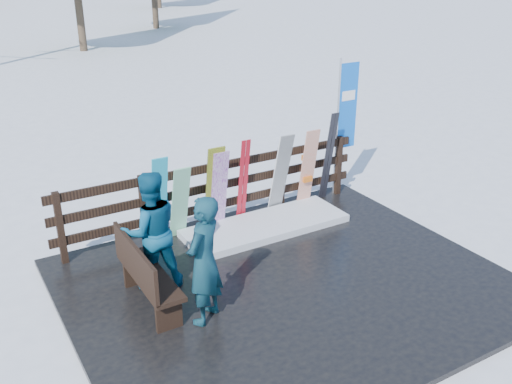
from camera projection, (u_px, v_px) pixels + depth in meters
ground at (288, 287)px, 8.17m from camera, size 700.00×700.00×0.00m
deck at (288, 284)px, 8.16m from camera, size 6.00×5.00×0.08m
fence at (217, 188)px, 9.62m from camera, size 5.60×0.10×1.15m
snow_patch at (265, 226)px, 9.67m from camera, size 2.83×1.00×0.12m
bench at (144, 273)px, 7.38m from camera, size 0.40×1.50×0.97m
snowboard_0 at (159, 201)px, 8.89m from camera, size 0.26×0.35×1.52m
snowboard_1 at (180, 203)px, 9.09m from camera, size 0.28×0.38×1.30m
snowboard_2 at (214, 189)px, 9.34m from camera, size 0.30×0.29×1.51m
snowboard_3 at (219, 191)px, 9.40m from camera, size 0.28×0.29×1.42m
snowboard_4 at (281, 174)px, 9.94m from camera, size 0.28×0.42×1.52m
snowboard_5 at (308, 169)px, 10.22m from camera, size 0.28×0.28×1.50m
ski_pair_a at (243, 181)px, 9.67m from camera, size 0.16×0.25×1.52m
ski_pair_b at (328, 157)px, 10.47m from camera, size 0.17×0.29×1.72m
rental_flag at (345, 111)px, 10.56m from camera, size 0.45×0.04×2.60m
person_front at (204, 261)px, 7.01m from camera, size 0.74×0.70×1.71m
person_back at (151, 231)px, 7.73m from camera, size 0.89×0.72×1.72m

